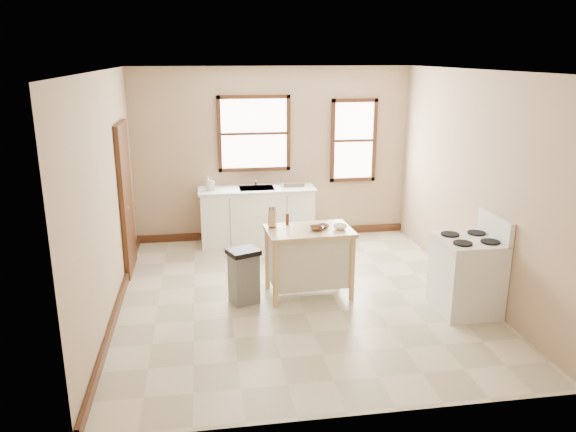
# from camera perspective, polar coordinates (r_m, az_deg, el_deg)

# --- Properties ---
(floor) EXTENTS (5.00, 5.00, 0.00)m
(floor) POSITION_cam_1_polar(r_m,az_deg,el_deg) (7.24, 1.07, -8.15)
(floor) COLOR beige
(floor) RESTS_ON ground
(ceiling) EXTENTS (5.00, 5.00, 0.00)m
(ceiling) POSITION_cam_1_polar(r_m,az_deg,el_deg) (6.60, 1.20, 14.58)
(ceiling) COLOR white
(ceiling) RESTS_ON ground
(wall_back) EXTENTS (4.50, 0.04, 2.80)m
(wall_back) POSITION_cam_1_polar(r_m,az_deg,el_deg) (9.21, -1.57, 6.27)
(wall_back) COLOR tan
(wall_back) RESTS_ON ground
(wall_left) EXTENTS (0.04, 5.00, 2.80)m
(wall_left) POSITION_cam_1_polar(r_m,az_deg,el_deg) (6.78, -17.96, 1.87)
(wall_left) COLOR tan
(wall_left) RESTS_ON ground
(wall_right) EXTENTS (0.04, 5.00, 2.80)m
(wall_right) POSITION_cam_1_polar(r_m,az_deg,el_deg) (7.50, 18.33, 3.16)
(wall_right) COLOR tan
(wall_right) RESTS_ON ground
(window_main) EXTENTS (1.17, 0.06, 1.22)m
(window_main) POSITION_cam_1_polar(r_m,az_deg,el_deg) (9.10, -3.47, 8.36)
(window_main) COLOR #351F0E
(window_main) RESTS_ON wall_back
(window_side) EXTENTS (0.77, 0.06, 1.37)m
(window_side) POSITION_cam_1_polar(r_m,az_deg,el_deg) (9.42, 6.67, 7.62)
(window_side) COLOR #351F0E
(window_side) RESTS_ON wall_back
(door_left) EXTENTS (0.06, 0.90, 2.10)m
(door_left) POSITION_cam_1_polar(r_m,az_deg,el_deg) (8.11, -16.13, 1.73)
(door_left) COLOR #351F0E
(door_left) RESTS_ON ground
(baseboard_back) EXTENTS (4.50, 0.04, 0.12)m
(baseboard_back) POSITION_cam_1_polar(r_m,az_deg,el_deg) (9.50, -1.49, -1.75)
(baseboard_back) COLOR #351F0E
(baseboard_back) RESTS_ON ground
(baseboard_left) EXTENTS (0.04, 5.00, 0.12)m
(baseboard_left) POSITION_cam_1_polar(r_m,az_deg,el_deg) (7.21, -16.80, -8.50)
(baseboard_left) COLOR #351F0E
(baseboard_left) RESTS_ON ground
(sink_counter) EXTENTS (1.86, 0.62, 0.92)m
(sink_counter) POSITION_cam_1_polar(r_m,az_deg,el_deg) (9.10, -3.16, 0.04)
(sink_counter) COLOR white
(sink_counter) RESTS_ON ground
(faucet) EXTENTS (0.03, 0.03, 0.22)m
(faucet) POSITION_cam_1_polar(r_m,az_deg,el_deg) (9.13, -3.33, 3.79)
(faucet) COLOR silver
(faucet) RESTS_ON sink_counter
(soap_bottle_a) EXTENTS (0.11, 0.11, 0.23)m
(soap_bottle_a) POSITION_cam_1_polar(r_m,az_deg,el_deg) (8.87, -8.11, 3.32)
(soap_bottle_a) COLOR #B2B2B2
(soap_bottle_a) RESTS_ON sink_counter
(soap_bottle_b) EXTENTS (0.10, 0.11, 0.20)m
(soap_bottle_b) POSITION_cam_1_polar(r_m,az_deg,el_deg) (8.88, -7.77, 3.25)
(soap_bottle_b) COLOR #B2B2B2
(soap_bottle_b) RESTS_ON sink_counter
(dish_rack) EXTENTS (0.44, 0.40, 0.09)m
(dish_rack) POSITION_cam_1_polar(r_m,az_deg,el_deg) (9.05, 0.45, 3.29)
(dish_rack) COLOR silver
(dish_rack) RESTS_ON sink_counter
(kitchen_island) EXTENTS (1.10, 0.74, 0.88)m
(kitchen_island) POSITION_cam_1_polar(r_m,az_deg,el_deg) (7.16, 2.12, -4.68)
(kitchen_island) COLOR tan
(kitchen_island) RESTS_ON ground
(knife_block) EXTENTS (0.13, 0.13, 0.20)m
(knife_block) POSITION_cam_1_polar(r_m,az_deg,el_deg) (7.07, -1.60, -0.35)
(knife_block) COLOR #D7B970
(knife_block) RESTS_ON kitchen_island
(pepper_grinder) EXTENTS (0.05, 0.05, 0.15)m
(pepper_grinder) POSITION_cam_1_polar(r_m,az_deg,el_deg) (7.16, -0.06, -0.31)
(pepper_grinder) COLOR #412111
(pepper_grinder) RESTS_ON kitchen_island
(bowl_a) EXTENTS (0.20, 0.20, 0.05)m
(bowl_a) POSITION_cam_1_polar(r_m,az_deg,el_deg) (6.97, 2.89, -1.25)
(bowl_a) COLOR brown
(bowl_a) RESTS_ON kitchen_island
(bowl_b) EXTENTS (0.21, 0.21, 0.04)m
(bowl_b) POSITION_cam_1_polar(r_m,az_deg,el_deg) (7.07, 3.59, -1.05)
(bowl_b) COLOR brown
(bowl_b) RESTS_ON kitchen_island
(bowl_c) EXTENTS (0.21, 0.21, 0.05)m
(bowl_c) POSITION_cam_1_polar(r_m,az_deg,el_deg) (7.03, 5.32, -1.12)
(bowl_c) COLOR white
(bowl_c) RESTS_ON kitchen_island
(trash_bin) EXTENTS (0.44, 0.41, 0.69)m
(trash_bin) POSITION_cam_1_polar(r_m,az_deg,el_deg) (6.97, -4.51, -6.12)
(trash_bin) COLOR slate
(trash_bin) RESTS_ON ground
(gas_stove) EXTENTS (0.73, 0.74, 1.18)m
(gas_stove) POSITION_cam_1_polar(r_m,az_deg,el_deg) (6.98, 17.76, -4.69)
(gas_stove) COLOR silver
(gas_stove) RESTS_ON ground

